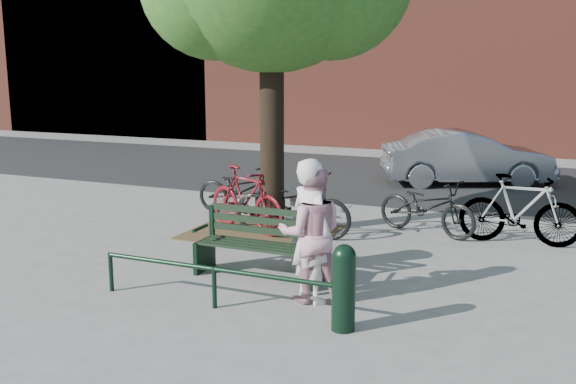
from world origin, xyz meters
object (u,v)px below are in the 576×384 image
at_px(park_bench, 261,242).
at_px(person_right, 311,234).
at_px(bicycle_c, 292,205).
at_px(person_left, 311,231).
at_px(bollard, 344,285).
at_px(litter_bin, 307,234).
at_px(parked_car, 466,158).

distance_m(park_bench, person_right, 1.17).
relative_size(person_right, bicycle_c, 0.81).
distance_m(person_left, person_right, 0.05).
distance_m(person_left, bollard, 1.03).
xyz_separation_m(bollard, litter_bin, (-1.13, 1.81, -0.01)).
height_order(park_bench, person_left, person_left).
bearing_deg(litter_bin, bicycle_c, 119.36).
height_order(person_left, parked_car, person_left).
height_order(person_left, litter_bin, person_left).
relative_size(park_bench, litter_bin, 1.73).
bearing_deg(litter_bin, person_left, -66.51).
relative_size(bicycle_c, parked_car, 0.52).
bearing_deg(bicycle_c, litter_bin, -152.89).
xyz_separation_m(litter_bin, parked_car, (1.10, 7.67, 0.15)).
bearing_deg(parked_car, person_left, 152.90).
bearing_deg(bicycle_c, person_left, -155.22).
distance_m(person_right, bicycle_c, 3.04).
xyz_separation_m(person_right, bollard, (0.65, -0.72, -0.32)).
relative_size(bollard, parked_car, 0.24).
distance_m(person_right, bollard, 1.02).
relative_size(litter_bin, bicycle_c, 0.49).
height_order(litter_bin, bicycle_c, bicycle_c).
relative_size(person_right, parked_car, 0.42).
height_order(person_right, litter_bin, person_right).
xyz_separation_m(park_bench, person_left, (0.95, -0.58, 0.40)).
xyz_separation_m(park_bench, person_right, (0.95, -0.58, 0.35)).
distance_m(park_bench, bicycle_c, 2.17).
bearing_deg(person_right, person_left, 66.11).
bearing_deg(person_left, park_bench, 0.71).
xyz_separation_m(bollard, parked_car, (-0.03, 9.48, 0.14)).
bearing_deg(bollard, park_bench, 141.05).
relative_size(person_left, litter_bin, 1.74).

